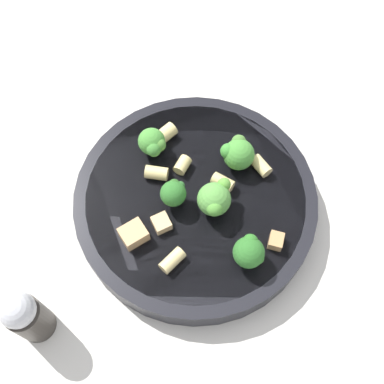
{
  "coord_description": "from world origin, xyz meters",
  "views": [
    {
      "loc": [
        -0.0,
        0.24,
        0.54
      ],
      "look_at": [
        0.0,
        0.0,
        0.05
      ],
      "focal_mm": 45.0,
      "sensor_mm": 36.0,
      "label": 1
    }
  ],
  "objects_px": {
    "broccoli_floret_0": "(170,193)",
    "pepper_shaker": "(22,316)",
    "rigatoni_0": "(219,182)",
    "chicken_chunk_1": "(272,241)",
    "broccoli_floret_1": "(149,143)",
    "chicken_chunk_0": "(130,234)",
    "rigatoni_3": "(169,260)",
    "rigatoni_1": "(163,133)",
    "rigatoni_4": "(153,173)",
    "chicken_chunk_2": "(158,223)",
    "rigatoni_5": "(257,166)",
    "broccoli_floret_3": "(211,200)",
    "broccoli_floret_2": "(245,252)",
    "pasta_bowl": "(192,201)",
    "rigatoni_2": "(179,165)",
    "broccoli_floret_4": "(234,153)"
  },
  "relations": [
    {
      "from": "pasta_bowl",
      "to": "rigatoni_2",
      "type": "bearing_deg",
      "value": -66.45
    },
    {
      "from": "broccoli_floret_0",
      "to": "pepper_shaker",
      "type": "distance_m",
      "value": 0.2
    },
    {
      "from": "rigatoni_3",
      "to": "chicken_chunk_1",
      "type": "relative_size",
      "value": 1.59
    },
    {
      "from": "broccoli_floret_3",
      "to": "broccoli_floret_2",
      "type": "bearing_deg",
      "value": 120.96
    },
    {
      "from": "pasta_bowl",
      "to": "rigatoni_0",
      "type": "xyz_separation_m",
      "value": [
        -0.03,
        -0.01,
        0.02
      ]
    },
    {
      "from": "broccoli_floret_0",
      "to": "broccoli_floret_1",
      "type": "relative_size",
      "value": 1.0
    },
    {
      "from": "rigatoni_4",
      "to": "pepper_shaker",
      "type": "relative_size",
      "value": 0.28
    },
    {
      "from": "rigatoni_1",
      "to": "chicken_chunk_1",
      "type": "xyz_separation_m",
      "value": [
        -0.13,
        0.14,
        -0.0
      ]
    },
    {
      "from": "rigatoni_0",
      "to": "chicken_chunk_0",
      "type": "bearing_deg",
      "value": 33.87
    },
    {
      "from": "broccoli_floret_1",
      "to": "chicken_chunk_0",
      "type": "relative_size",
      "value": 1.38
    },
    {
      "from": "broccoli_floret_0",
      "to": "broccoli_floret_3",
      "type": "xyz_separation_m",
      "value": [
        -0.05,
        0.01,
        0.0
      ]
    },
    {
      "from": "broccoli_floret_2",
      "to": "rigatoni_1",
      "type": "xyz_separation_m",
      "value": [
        0.09,
        -0.15,
        -0.01
      ]
    },
    {
      "from": "pepper_shaker",
      "to": "rigatoni_3",
      "type": "bearing_deg",
      "value": -156.9
    },
    {
      "from": "broccoli_floret_1",
      "to": "pepper_shaker",
      "type": "relative_size",
      "value": 0.41
    },
    {
      "from": "broccoli_floret_3",
      "to": "broccoli_floret_1",
      "type": "bearing_deg",
      "value": -45.43
    },
    {
      "from": "rigatoni_3",
      "to": "rigatoni_0",
      "type": "bearing_deg",
      "value": -120.11
    },
    {
      "from": "broccoli_floret_0",
      "to": "rigatoni_5",
      "type": "relative_size",
      "value": 1.5
    },
    {
      "from": "rigatoni_4",
      "to": "rigatoni_2",
      "type": "bearing_deg",
      "value": -159.25
    },
    {
      "from": "chicken_chunk_1",
      "to": "chicken_chunk_2",
      "type": "height_order",
      "value": "chicken_chunk_1"
    },
    {
      "from": "broccoli_floret_3",
      "to": "chicken_chunk_0",
      "type": "xyz_separation_m",
      "value": [
        0.09,
        0.04,
        -0.02
      ]
    },
    {
      "from": "broccoli_floret_1",
      "to": "chicken_chunk_0",
      "type": "height_order",
      "value": "broccoli_floret_1"
    },
    {
      "from": "rigatoni_1",
      "to": "chicken_chunk_2",
      "type": "relative_size",
      "value": 1.18
    },
    {
      "from": "rigatoni_3",
      "to": "chicken_chunk_2",
      "type": "bearing_deg",
      "value": -72.57
    },
    {
      "from": "broccoli_floret_2",
      "to": "rigatoni_0",
      "type": "bearing_deg",
      "value": -73.82
    },
    {
      "from": "broccoli_floret_4",
      "to": "chicken_chunk_1",
      "type": "bearing_deg",
      "value": 111.62
    },
    {
      "from": "chicken_chunk_2",
      "to": "pepper_shaker",
      "type": "distance_m",
      "value": 0.17
    },
    {
      "from": "pasta_bowl",
      "to": "broccoli_floret_0",
      "type": "relative_size",
      "value": 7.51
    },
    {
      "from": "chicken_chunk_2",
      "to": "pepper_shaker",
      "type": "relative_size",
      "value": 0.21
    },
    {
      "from": "broccoli_floret_4",
      "to": "rigatoni_5",
      "type": "relative_size",
      "value": 1.6
    },
    {
      "from": "broccoli_floret_0",
      "to": "pepper_shaker",
      "type": "xyz_separation_m",
      "value": [
        0.15,
        0.13,
        -0.01
      ]
    },
    {
      "from": "broccoli_floret_1",
      "to": "broccoli_floret_3",
      "type": "height_order",
      "value": "broccoli_floret_3"
    },
    {
      "from": "broccoli_floret_1",
      "to": "rigatoni_3",
      "type": "height_order",
      "value": "broccoli_floret_1"
    },
    {
      "from": "rigatoni_0",
      "to": "rigatoni_3",
      "type": "xyz_separation_m",
      "value": [
        0.05,
        0.09,
        -0.0
      ]
    },
    {
      "from": "chicken_chunk_0",
      "to": "chicken_chunk_1",
      "type": "bearing_deg",
      "value": 178.36
    },
    {
      "from": "rigatoni_5",
      "to": "chicken_chunk_0",
      "type": "relative_size",
      "value": 0.92
    },
    {
      "from": "broccoli_floret_3",
      "to": "rigatoni_4",
      "type": "bearing_deg",
      "value": -31.39
    },
    {
      "from": "rigatoni_5",
      "to": "chicken_chunk_2",
      "type": "distance_m",
      "value": 0.14
    },
    {
      "from": "rigatoni_3",
      "to": "chicken_chunk_0",
      "type": "height_order",
      "value": "chicken_chunk_0"
    },
    {
      "from": "chicken_chunk_1",
      "to": "pepper_shaker",
      "type": "xyz_separation_m",
      "value": [
        0.26,
        0.09,
        0.0
      ]
    },
    {
      "from": "broccoli_floret_0",
      "to": "broccoli_floret_1",
      "type": "bearing_deg",
      "value": -67.81
    },
    {
      "from": "broccoli_floret_3",
      "to": "rigatoni_4",
      "type": "height_order",
      "value": "broccoli_floret_3"
    },
    {
      "from": "rigatoni_0",
      "to": "chicken_chunk_1",
      "type": "distance_m",
      "value": 0.09
    },
    {
      "from": "rigatoni_2",
      "to": "chicken_chunk_1",
      "type": "xyz_separation_m",
      "value": [
        -0.1,
        0.09,
        -0.0
      ]
    },
    {
      "from": "chicken_chunk_0",
      "to": "chicken_chunk_2",
      "type": "bearing_deg",
      "value": -153.54
    },
    {
      "from": "chicken_chunk_0",
      "to": "chicken_chunk_1",
      "type": "distance_m",
      "value": 0.16
    },
    {
      "from": "rigatoni_1",
      "to": "rigatoni_4",
      "type": "xyz_separation_m",
      "value": [
        0.01,
        0.05,
        -0.0
      ]
    },
    {
      "from": "rigatoni_4",
      "to": "broccoli_floret_3",
      "type": "bearing_deg",
      "value": 148.61
    },
    {
      "from": "rigatoni_4",
      "to": "pepper_shaker",
      "type": "height_order",
      "value": "pepper_shaker"
    },
    {
      "from": "broccoli_floret_0",
      "to": "pepper_shaker",
      "type": "relative_size",
      "value": 0.41
    },
    {
      "from": "rigatoni_0",
      "to": "pepper_shaker",
      "type": "height_order",
      "value": "pepper_shaker"
    }
  ]
}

